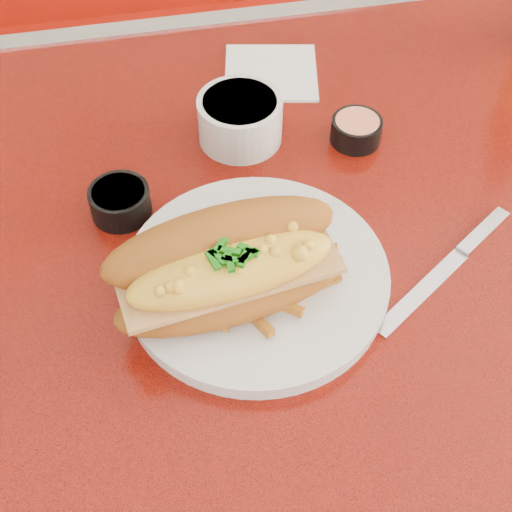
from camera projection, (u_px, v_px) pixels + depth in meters
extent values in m
cube|color=red|center=(291.00, 267.00, 0.68)|extent=(1.20, 0.80, 0.04)
cube|color=white|center=(220.00, 32.00, 0.93)|extent=(1.22, 0.03, 0.04)
cylinder|color=white|center=(281.00, 439.00, 0.98)|extent=(0.09, 0.09, 0.72)
cube|color=#A6180B|center=(200.00, 144.00, 1.57)|extent=(1.20, 0.50, 0.45)
cylinder|color=silver|center=(256.00, 279.00, 0.64)|extent=(0.29, 0.29, 0.02)
cylinder|color=silver|center=(256.00, 272.00, 0.63)|extent=(0.30, 0.30, 0.00)
ellipsoid|color=#9D5719|center=(232.00, 290.00, 0.60)|extent=(0.21, 0.09, 0.04)
cube|color=tan|center=(232.00, 278.00, 0.58)|extent=(0.19, 0.08, 0.01)
ellipsoid|color=yellow|center=(231.00, 269.00, 0.57)|extent=(0.18, 0.08, 0.04)
ellipsoid|color=#9D5719|center=(221.00, 242.00, 0.59)|extent=(0.21, 0.10, 0.08)
cube|color=silver|center=(321.00, 282.00, 0.62)|extent=(0.02, 0.11, 0.00)
cube|color=silver|center=(309.00, 225.00, 0.67)|extent=(0.02, 0.03, 0.00)
cylinder|color=silver|center=(240.00, 120.00, 0.75)|extent=(0.11, 0.11, 0.05)
cylinder|color=black|center=(240.00, 103.00, 0.73)|extent=(0.09, 0.09, 0.01)
cylinder|color=black|center=(120.00, 202.00, 0.69)|extent=(0.07, 0.07, 0.03)
cylinder|color=#F37F58|center=(118.00, 193.00, 0.68)|extent=(0.06, 0.06, 0.01)
cylinder|color=black|center=(356.00, 130.00, 0.76)|extent=(0.07, 0.07, 0.03)
cylinder|color=#F37F58|center=(357.00, 123.00, 0.75)|extent=(0.06, 0.06, 0.01)
cube|color=silver|center=(422.00, 292.00, 0.64)|extent=(0.11, 0.08, 0.00)
cube|color=silver|center=(483.00, 232.00, 0.68)|extent=(0.07, 0.05, 0.01)
cube|color=white|center=(271.00, 72.00, 0.84)|extent=(0.13, 0.13, 0.00)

